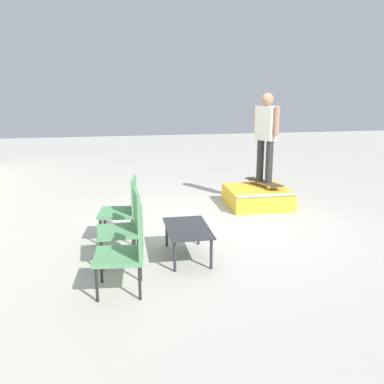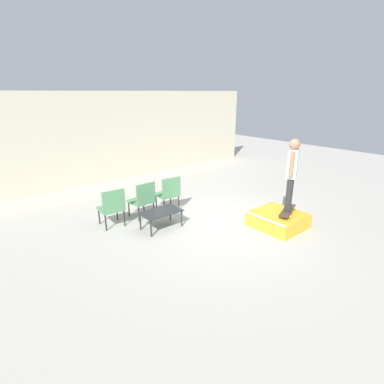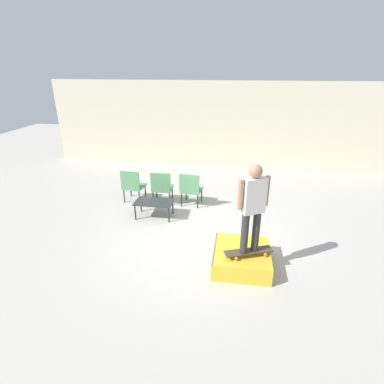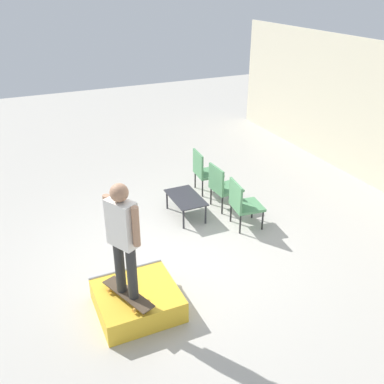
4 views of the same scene
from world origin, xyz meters
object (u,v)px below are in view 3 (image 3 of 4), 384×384
Objects in this scene: skate_ramp_box at (241,257)px; patio_chair_center at (162,186)px; skateboard_on_ramp at (249,251)px; patio_chair_right at (191,188)px; patio_chair_left at (133,185)px; person_skater at (253,203)px; coffee_table at (154,203)px.

skate_ramp_box is 1.19× the size of patio_chair_center.
patio_chair_right is at bearing 98.19° from skateboard_on_ramp.
patio_chair_center is (0.81, -0.00, 0.00)m from patio_chair_left.
patio_chair_right is at bearing -175.63° from patio_chair_left.
skate_ramp_box is 0.68× the size of person_skater.
skate_ramp_box is at bearing 127.85° from patio_chair_center.
coffee_table is 0.79m from patio_chair_center.
person_skater is 3.04m from coffee_table.
coffee_table is 1.02× the size of patio_chair_right.
patio_chair_left is (-3.03, 2.59, -0.86)m from person_skater.
skateboard_on_ramp is 2.97m from patio_chair_right.
skateboard_on_ramp is 0.97× the size of patio_chair_right.
skateboard_on_ramp is at bearing -28.04° from person_skater.
person_skater is at bearing -52.16° from skate_ramp_box.
patio_chair_left reaches higher than coffee_table.
patio_chair_center reaches higher than skate_ramp_box.
skate_ramp_box is 1.21m from person_skater.
skateboard_on_ramp is at bearing 127.68° from patio_chair_center.
skate_ramp_box is 1.18× the size of coffee_table.
patio_chair_right is (1.59, 0.00, 0.00)m from patio_chair_left.
coffee_table is (-2.23, 1.80, -0.05)m from skateboard_on_ramp.
skate_ramp_box is at bearing 125.38° from patio_chair_right.
person_skater is at bearing 125.97° from patio_chair_right.
person_skater is at bearing 143.92° from patio_chair_left.
patio_chair_left is at bearing 111.52° from person_skater.
person_skater is 3.09m from patio_chair_right.
patio_chair_center reaches higher than skateboard_on_ramp.
patio_chair_center is at bearing 102.70° from person_skater.
skateboard_on_ramp is at bearing -38.94° from coffee_table.
patio_chair_left is 0.81m from patio_chair_center.
skateboard_on_ramp is 2.87m from coffee_table.
patio_chair_center is (0.01, 0.78, 0.14)m from coffee_table.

